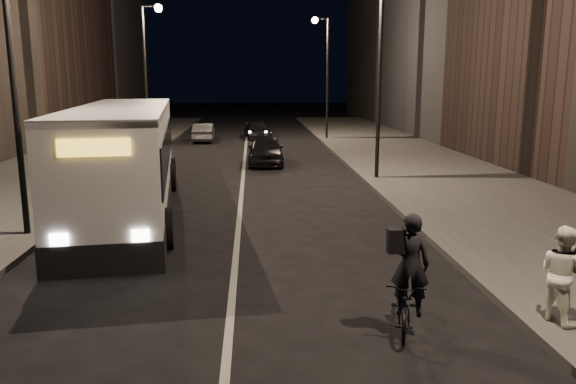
{
  "coord_description": "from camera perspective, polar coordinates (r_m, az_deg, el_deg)",
  "views": [
    {
      "loc": [
        0.44,
        -10.88,
        4.2
      ],
      "look_at": [
        1.28,
        2.47,
        1.5
      ],
      "focal_mm": 35.0,
      "sensor_mm": 36.0,
      "label": 1
    }
  ],
  "objects": [
    {
      "name": "ground",
      "position": [
        11.67,
        -5.62,
        -9.74
      ],
      "size": [
        180.0,
        180.0,
        0.0
      ],
      "primitive_type": "plane",
      "color": "black",
      "rests_on": "ground"
    },
    {
      "name": "sidewalk_right",
      "position": [
        26.47,
        14.17,
        2.12
      ],
      "size": [
        7.0,
        70.0,
        0.16
      ],
      "primitive_type": "cube",
      "color": "#3B3B39",
      "rests_on": "ground"
    },
    {
      "name": "sidewalk_left",
      "position": [
        26.75,
        -23.1,
        1.64
      ],
      "size": [
        7.0,
        70.0,
        0.16
      ],
      "primitive_type": "cube",
      "color": "#3B3B39",
      "rests_on": "ground"
    },
    {
      "name": "streetlight_right_mid",
      "position": [
        23.42,
        8.71,
        14.14
      ],
      "size": [
        1.2,
        0.44,
        8.12
      ],
      "color": "black",
      "rests_on": "sidewalk_right"
    },
    {
      "name": "streetlight_right_far",
      "position": [
        39.2,
        3.65,
        13.1
      ],
      "size": [
        1.2,
        0.44,
        8.12
      ],
      "color": "black",
      "rests_on": "sidewalk_right"
    },
    {
      "name": "streetlight_left_near",
      "position": [
        16.0,
        -25.62,
        14.5
      ],
      "size": [
        1.2,
        0.44,
        8.12
      ],
      "color": "black",
      "rests_on": "sidewalk_left"
    },
    {
      "name": "streetlight_left_far",
      "position": [
        33.4,
        -13.93,
        13.09
      ],
      "size": [
        1.2,
        0.44,
        8.12
      ],
      "color": "black",
      "rests_on": "sidewalk_left"
    },
    {
      "name": "city_bus",
      "position": [
        18.55,
        -16.19,
        3.65
      ],
      "size": [
        4.16,
        12.73,
        3.38
      ],
      "rotation": [
        0.0,
        0.0,
        0.12
      ],
      "color": "silver",
      "rests_on": "ground"
    },
    {
      "name": "cyclist_on_bicycle",
      "position": [
        9.76,
        11.94,
        -9.88
      ],
      "size": [
        1.08,
        1.92,
        2.09
      ],
      "rotation": [
        0.0,
        0.0,
        -0.26
      ],
      "color": "black",
      "rests_on": "ground"
    },
    {
      "name": "pedestrian_woman",
      "position": [
        10.55,
        26.11,
        -7.49
      ],
      "size": [
        0.86,
        0.97,
        1.67
      ],
      "primitive_type": "imported",
      "rotation": [
        0.0,
        0.0,
        1.9
      ],
      "color": "white",
      "rests_on": "sidewalk_right"
    },
    {
      "name": "car_near",
      "position": [
        28.05,
        -2.29,
        4.31
      ],
      "size": [
        1.81,
        4.32,
        1.46
      ],
      "primitive_type": "imported",
      "rotation": [
        0.0,
        0.0,
        -0.02
      ],
      "color": "black",
      "rests_on": "ground"
    },
    {
      "name": "car_mid",
      "position": [
        38.73,
        -8.55,
        6.01
      ],
      "size": [
        1.39,
        3.83,
        1.25
      ],
      "primitive_type": "imported",
      "rotation": [
        0.0,
        0.0,
        3.16
      ],
      "color": "#343536",
      "rests_on": "ground"
    },
    {
      "name": "car_far",
      "position": [
        40.47,
        -3.11,
        6.3
      ],
      "size": [
        2.15,
        4.26,
        1.19
      ],
      "primitive_type": "imported",
      "rotation": [
        0.0,
        0.0,
        0.12
      ],
      "color": "black",
      "rests_on": "ground"
    }
  ]
}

